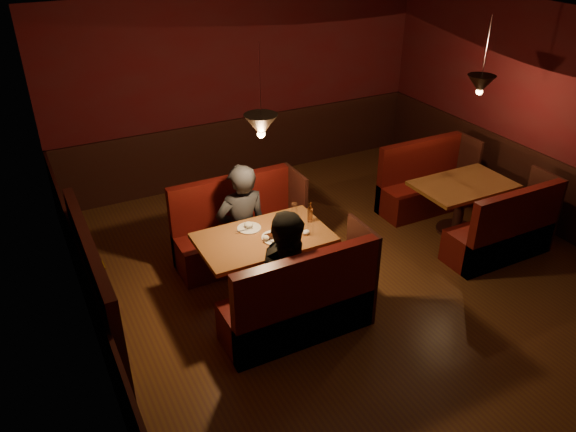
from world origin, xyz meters
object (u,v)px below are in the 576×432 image
second_bench_near (504,236)px  diner_a (241,207)px  diner_b (291,257)px  main_bench_far (239,235)px  second_table (462,196)px  main_bench_near (302,308)px  second_bench_far (424,187)px  main_table (265,249)px

second_bench_near → diner_a: size_ratio=0.81×
diner_b → second_bench_near: bearing=-23.3°
main_bench_far → second_table: main_bench_far is taller
second_bench_near → main_bench_near: bearing=-177.6°
main_bench_near → diner_a: size_ratio=0.91×
main_bench_far → second_table: bearing=-14.4°
second_bench_far → diner_a: size_ratio=0.81×
second_bench_far → main_bench_far: bearing=-179.6°
second_table → second_bench_far: 0.80m
second_table → diner_b: 3.01m
second_bench_near → diner_a: 3.30m
second_table → second_bench_near: second_bench_near is taller
main_bench_far → second_bench_far: bearing=0.4°
main_bench_far → diner_a: diner_a is taller
diner_b → second_table: bearing=-8.5°
main_table → second_bench_near: 3.06m
diner_a → second_bench_far: bearing=-173.6°
main_bench_far → second_bench_near: size_ratio=1.12×
main_bench_near → second_bench_far: 3.38m
main_table → diner_a: diner_a is taller
main_bench_near → diner_a: 1.49m
main_bench_far → main_bench_near: same height
second_bench_near → second_bench_far: bearing=90.0°
second_table → second_bench_near: 0.80m
main_table → main_bench_far: 0.86m
second_bench_far → diner_a: bearing=-174.8°
main_bench_near → second_bench_near: main_bench_near is taller
second_table → main_bench_far: bearing=165.6°
main_bench_near → second_table: 3.06m
second_table → second_bench_near: (0.03, -0.77, -0.21)m
main_table → diner_b: bearing=-88.8°
main_table → second_table: (2.94, 0.07, -0.06)m
main_bench_near → second_bench_far: main_bench_near is taller
main_table → second_bench_near: size_ratio=1.02×
main_bench_near → diner_b: bearing=90.8°
main_table → main_bench_near: (0.02, -0.82, -0.25)m
diner_b → main_table: bearing=69.9°
main_bench_near → diner_a: (-0.05, 1.39, 0.53)m
main_bench_far → diner_a: size_ratio=0.91×
main_bench_far → diner_a: bearing=-102.1°
main_bench_near → diner_b: diner_b is taller
second_table → diner_a: size_ratio=0.73×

